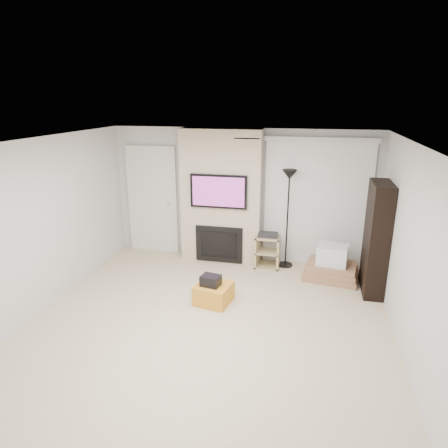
% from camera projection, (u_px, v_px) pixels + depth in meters
% --- Properties ---
extents(floor, '(5.00, 5.50, 0.00)m').
position_uv_depth(floor, '(205.00, 331.00, 5.42)').
color(floor, beige).
rests_on(floor, ground).
extents(ceiling, '(5.00, 5.50, 0.00)m').
position_uv_depth(ceiling, '(202.00, 144.00, 4.66)').
color(ceiling, white).
rests_on(ceiling, wall_back).
extents(wall_back, '(5.00, 0.00, 2.50)m').
position_uv_depth(wall_back, '(242.00, 195.00, 7.60)').
color(wall_back, silver).
rests_on(wall_back, ground).
extents(wall_front, '(5.00, 0.00, 2.50)m').
position_uv_depth(wall_front, '(86.00, 396.00, 2.48)').
color(wall_front, silver).
rests_on(wall_front, ground).
extents(wall_left, '(0.00, 5.50, 2.50)m').
position_uv_depth(wall_left, '(31.00, 231.00, 5.56)').
color(wall_left, silver).
rests_on(wall_left, ground).
extents(wall_right, '(0.00, 5.50, 2.50)m').
position_uv_depth(wall_right, '(416.00, 261.00, 4.52)').
color(wall_right, silver).
rests_on(wall_right, ground).
extents(hvac_vent, '(0.35, 0.18, 0.01)m').
position_uv_depth(hvac_vent, '(247.00, 139.00, 5.33)').
color(hvac_vent, silver).
rests_on(hvac_vent, ceiling).
extents(ottoman, '(0.59, 0.59, 0.30)m').
position_uv_depth(ottoman, '(214.00, 293.00, 6.13)').
color(ottoman, orange).
rests_on(ottoman, floor).
extents(black_bag, '(0.32, 0.27, 0.16)m').
position_uv_depth(black_bag, '(211.00, 281.00, 6.03)').
color(black_bag, black).
rests_on(black_bag, ottoman).
extents(fireplace_wall, '(1.50, 0.47, 2.50)m').
position_uv_depth(fireplace_wall, '(221.00, 197.00, 7.48)').
color(fireplace_wall, '#C8B497').
rests_on(fireplace_wall, floor).
extents(entry_door, '(1.02, 0.11, 2.14)m').
position_uv_depth(entry_door, '(153.00, 200.00, 8.00)').
color(entry_door, silver).
rests_on(entry_door, floor).
extents(vertical_blinds, '(1.98, 0.10, 2.37)m').
position_uv_depth(vertical_blinds, '(317.00, 198.00, 7.26)').
color(vertical_blinds, silver).
rests_on(vertical_blinds, floor).
extents(floor_lamp, '(0.27, 0.27, 1.82)m').
position_uv_depth(floor_lamp, '(289.00, 191.00, 7.09)').
color(floor_lamp, black).
rests_on(floor_lamp, floor).
extents(av_stand, '(0.45, 0.38, 0.66)m').
position_uv_depth(av_stand, '(267.00, 249.00, 7.38)').
color(av_stand, tan).
rests_on(av_stand, floor).
extents(box_stack, '(1.01, 0.82, 0.61)m').
position_uv_depth(box_stack, '(332.00, 266.00, 6.93)').
color(box_stack, '#9E704F').
rests_on(box_stack, floor).
extents(bookshelf, '(0.30, 0.80, 1.80)m').
position_uv_depth(bookshelf, '(376.00, 239.00, 6.28)').
color(bookshelf, black).
rests_on(bookshelf, floor).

